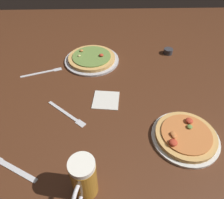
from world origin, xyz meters
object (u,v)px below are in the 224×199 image
at_px(pizza_plate_far, 92,59).
at_px(napkin_folded, 106,100).
at_px(ramekin_sauce, 168,51).
at_px(knife_right, 11,167).
at_px(fork_left, 43,72).
at_px(beer_mug_dark, 83,179).
at_px(pizza_plate_near, 185,136).
at_px(fork_spare, 67,114).

xyz_separation_m(pizza_plate_far, napkin_folded, (0.08, -0.34, -0.01)).
xyz_separation_m(pizza_plate_far, ramekin_sauce, (0.47, 0.07, 0.00)).
bearing_deg(pizza_plate_far, napkin_folded, -76.61).
distance_m(pizza_plate_far, knife_right, 0.73).
distance_m(napkin_folded, fork_left, 0.42).
xyz_separation_m(pizza_plate_far, fork_left, (-0.27, -0.11, -0.01)).
xyz_separation_m(beer_mug_dark, fork_left, (-0.28, 0.66, -0.08)).
distance_m(beer_mug_dark, ramekin_sauce, 0.96).
bearing_deg(knife_right, fork_left, 91.10).
bearing_deg(pizza_plate_near, fork_spare, 163.40).
bearing_deg(fork_spare, fork_left, 119.05).
bearing_deg(ramekin_sauce, napkin_folded, -133.48).
bearing_deg(ramekin_sauce, beer_mug_dark, -118.80).
height_order(ramekin_sauce, fork_left, ramekin_sauce).
xyz_separation_m(napkin_folded, fork_left, (-0.35, 0.23, -0.00)).
bearing_deg(fork_spare, pizza_plate_near, -16.60).
xyz_separation_m(pizza_plate_far, beer_mug_dark, (0.01, -0.77, 0.07)).
bearing_deg(fork_spare, napkin_folded, 25.51).
height_order(knife_right, fork_spare, same).
bearing_deg(beer_mug_dark, pizza_plate_near, 27.06).
distance_m(pizza_plate_far, beer_mug_dark, 0.77).
height_order(pizza_plate_near, ramekin_sauce, pizza_plate_near).
xyz_separation_m(fork_left, knife_right, (0.01, -0.57, 0.00)).
xyz_separation_m(pizza_plate_near, fork_left, (-0.67, 0.46, -0.01)).
height_order(fork_left, fork_spare, same).
distance_m(pizza_plate_near, ramekin_sauce, 0.65).
height_order(napkin_folded, knife_right, napkin_folded).
xyz_separation_m(pizza_plate_near, pizza_plate_far, (-0.40, 0.57, -0.00)).
bearing_deg(ramekin_sauce, fork_spare, -138.80).
bearing_deg(fork_left, knife_right, -88.90).
xyz_separation_m(pizza_plate_far, knife_right, (-0.26, -0.68, -0.01)).
height_order(beer_mug_dark, knife_right, beer_mug_dark).
xyz_separation_m(napkin_folded, knife_right, (-0.34, -0.34, -0.00)).
bearing_deg(napkin_folded, fork_left, 146.54).
relative_size(ramekin_sauce, napkin_folded, 0.45).
relative_size(pizza_plate_far, fork_left, 1.47).
bearing_deg(beer_mug_dark, napkin_folded, 80.74).
height_order(pizza_plate_far, knife_right, pizza_plate_far).
bearing_deg(pizza_plate_far, fork_spare, -102.47).
distance_m(ramekin_sauce, fork_left, 0.77).
xyz_separation_m(beer_mug_dark, fork_spare, (-0.11, 0.34, -0.08)).
relative_size(knife_right, fork_spare, 1.11).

